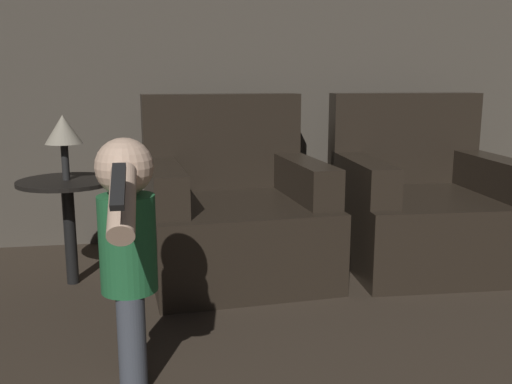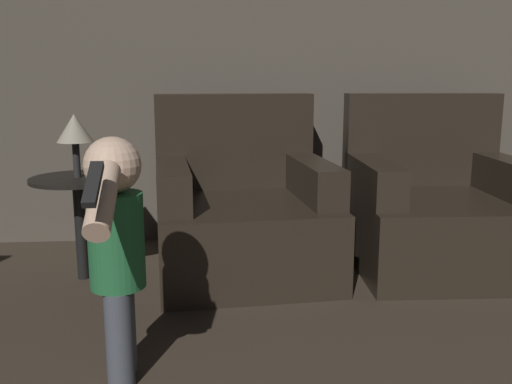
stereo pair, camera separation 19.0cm
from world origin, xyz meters
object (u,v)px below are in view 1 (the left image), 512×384
(armchair_right, at_px, (421,207))
(lamp, at_px, (63,131))
(armchair_left, at_px, (234,214))
(person_toddler, at_px, (128,244))

(armchair_right, bearing_deg, lamp, -176.17)
(armchair_left, bearing_deg, armchair_right, -5.02)
(person_toddler, bearing_deg, armchair_left, -26.51)
(armchair_left, relative_size, armchair_right, 1.04)
(person_toddler, distance_m, lamp, 1.15)
(armchair_left, bearing_deg, lamp, 179.28)
(armchair_left, distance_m, person_toddler, 1.24)
(armchair_right, bearing_deg, person_toddler, -142.41)
(armchair_left, height_order, person_toddler, armchair_left)
(armchair_right, height_order, lamp, armchair_right)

